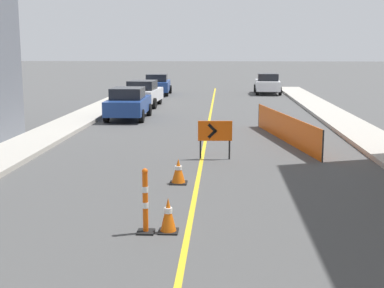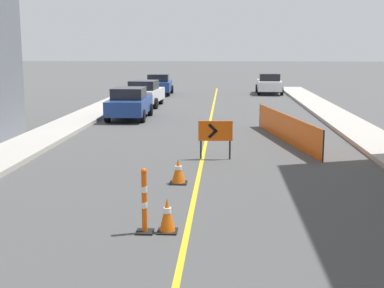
% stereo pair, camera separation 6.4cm
% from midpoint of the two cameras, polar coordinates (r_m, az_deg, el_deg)
% --- Properties ---
extents(lane_stripe, '(0.12, 54.47, 0.01)m').
position_cam_midpoint_polar(lane_stripe, '(20.50, 1.33, 0.28)').
color(lane_stripe, gold).
rests_on(lane_stripe, ground_plane).
extents(sidewalk_left, '(1.89, 54.47, 0.16)m').
position_cam_midpoint_polar(sidewalk_left, '(21.66, -15.82, 0.64)').
color(sidewalk_left, '#ADA89E').
rests_on(sidewalk_left, ground_plane).
extents(sidewalk_right, '(1.89, 54.47, 0.16)m').
position_cam_midpoint_polar(sidewalk_right, '(21.25, 18.82, 0.30)').
color(sidewalk_right, '#ADA89E').
rests_on(sidewalk_right, ground_plane).
extents(traffic_cone_fourth, '(0.39, 0.39, 0.69)m').
position_cam_midpoint_polar(traffic_cone_fourth, '(10.48, -2.73, -7.60)').
color(traffic_cone_fourth, black).
rests_on(traffic_cone_fourth, ground_plane).
extents(traffic_cone_fifth, '(0.46, 0.46, 0.66)m').
position_cam_midpoint_polar(traffic_cone_fifth, '(14.14, -1.60, -2.93)').
color(traffic_cone_fifth, black).
rests_on(traffic_cone_fifth, ground_plane).
extents(delineator_post_rear, '(0.33, 0.33, 1.29)m').
position_cam_midpoint_polar(delineator_post_rear, '(10.40, -5.17, -6.49)').
color(delineator_post_rear, black).
rests_on(delineator_post_rear, ground_plane).
extents(arrow_barricade_primary, '(1.10, 0.12, 1.25)m').
position_cam_midpoint_polar(arrow_barricade_primary, '(17.13, 2.36, 1.25)').
color(arrow_barricade_primary, '#EF560C').
rests_on(arrow_barricade_primary, ground_plane).
extents(safety_mesh_fence, '(1.52, 7.76, 1.03)m').
position_cam_midpoint_polar(safety_mesh_fence, '(20.79, 9.80, 1.70)').
color(safety_mesh_fence, '#EF560C').
rests_on(safety_mesh_fence, ground_plane).
extents(parked_car_curb_near, '(1.94, 4.32, 1.59)m').
position_cam_midpoint_polar(parked_car_curb_near, '(27.11, -6.87, 4.35)').
color(parked_car_curb_near, navy).
rests_on(parked_car_curb_near, ground_plane).
extents(parked_car_curb_mid, '(2.04, 4.39, 1.59)m').
position_cam_midpoint_polar(parked_car_curb_mid, '(32.89, -5.32, 5.40)').
color(parked_car_curb_mid, silver).
rests_on(parked_car_curb_mid, ground_plane).
extents(parked_car_curb_far, '(2.02, 4.39, 1.59)m').
position_cam_midpoint_polar(parked_car_curb_far, '(40.99, -3.77, 6.37)').
color(parked_car_curb_far, navy).
rests_on(parked_car_curb_far, ground_plane).
extents(parked_car_opposite_side, '(1.97, 4.37, 1.59)m').
position_cam_midpoint_polar(parked_car_opposite_side, '(42.13, 8.01, 6.40)').
color(parked_car_opposite_side, silver).
rests_on(parked_car_opposite_side, ground_plane).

